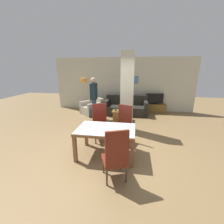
# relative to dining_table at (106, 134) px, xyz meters

# --- Properties ---
(ground_plane) EXTENTS (18.00, 18.00, 0.00)m
(ground_plane) POSITION_rel_dining_table_xyz_m (0.00, 0.00, -0.58)
(ground_plane) COLOR brown
(back_wall) EXTENTS (7.20, 0.09, 2.70)m
(back_wall) POSITION_rel_dining_table_xyz_m (0.00, 4.51, 0.77)
(back_wall) COLOR beige
(back_wall) RESTS_ON ground_plane
(divider_pillar) EXTENTS (0.43, 0.38, 2.70)m
(divider_pillar) POSITION_rel_dining_table_xyz_m (0.40, 1.70, 0.77)
(divider_pillar) COLOR beige
(divider_pillar) RESTS_ON ground_plane
(dining_table) EXTENTS (1.44, 0.92, 0.74)m
(dining_table) POSITION_rel_dining_table_xyz_m (0.00, 0.00, 0.00)
(dining_table) COLOR brown
(dining_table) RESTS_ON ground_plane
(dining_chair_far_left) EXTENTS (0.60, 0.60, 1.12)m
(dining_chair_far_left) POSITION_rel_dining_table_xyz_m (-0.36, 0.86, -0.01)
(dining_chair_far_left) COLOR maroon
(dining_chair_far_left) RESTS_ON ground_plane
(dining_chair_near_right) EXTENTS (0.60, 0.60, 1.12)m
(dining_chair_near_right) POSITION_rel_dining_table_xyz_m (0.36, -0.90, -0.01)
(dining_chair_near_right) COLOR maroon
(dining_chair_near_right) RESTS_ON ground_plane
(dining_chair_far_right) EXTENTS (0.61, 0.61, 1.12)m
(dining_chair_far_right) POSITION_rel_dining_table_xyz_m (0.36, 0.82, -0.01)
(dining_chair_far_right) COLOR #602115
(dining_chair_far_right) RESTS_ON ground_plane
(sofa) EXTENTS (2.02, 0.91, 0.89)m
(sofa) POSITION_rel_dining_table_xyz_m (0.24, 3.70, -0.28)
(sofa) COLOR black
(sofa) RESTS_ON ground_plane
(armchair) EXTENTS (1.20, 1.20, 0.77)m
(armchair) POSITION_rel_dining_table_xyz_m (-1.39, 3.47, -0.30)
(armchair) COLOR #ABA18E
(armchair) RESTS_ON ground_plane
(coffee_table) EXTENTS (0.74, 0.50, 0.43)m
(coffee_table) POSITION_rel_dining_table_xyz_m (0.10, 2.72, -0.36)
(coffee_table) COLOR brown
(coffee_table) RESTS_ON ground_plane
(bottle) EXTENTS (0.07, 0.07, 0.22)m
(bottle) POSITION_rel_dining_table_xyz_m (-0.12, 2.65, -0.07)
(bottle) COLOR #194C23
(bottle) RESTS_ON coffee_table
(tv_stand) EXTENTS (1.15, 0.40, 0.44)m
(tv_stand) POSITION_rel_dining_table_xyz_m (1.63, 4.23, -0.36)
(tv_stand) COLOR brown
(tv_stand) RESTS_ON ground_plane
(tv_screen) EXTENTS (0.88, 0.26, 0.52)m
(tv_screen) POSITION_rel_dining_table_xyz_m (1.63, 4.23, 0.12)
(tv_screen) COLOR black
(tv_screen) RESTS_ON tv_stand
(floor_lamp) EXTENTS (0.31, 0.31, 1.69)m
(floor_lamp) POSITION_rel_dining_table_xyz_m (-1.94, 4.04, 0.84)
(floor_lamp) COLOR #B7B7BC
(floor_lamp) RESTS_ON ground_plane
(standing_person) EXTENTS (0.24, 0.39, 1.80)m
(standing_person) POSITION_rel_dining_table_xyz_m (-1.08, 2.78, 0.47)
(standing_person) COLOR navy
(standing_person) RESTS_ON ground_plane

